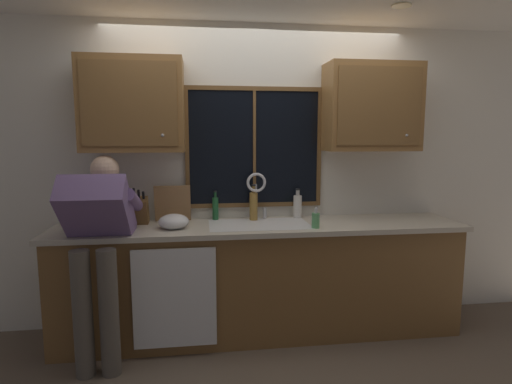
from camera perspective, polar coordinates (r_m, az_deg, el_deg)
The scene contains 23 objects.
back_wall at distance 3.64m, azimuth -0.12°, elevation 2.21°, with size 5.61×0.12×2.55m, color silver.
ceiling_downlight_right at distance 3.39m, azimuth 19.39°, elevation 23.04°, with size 0.14×0.14×0.01m, color #FFEAB2.
window_glass at distance 3.55m, azimuth -0.24°, elevation 6.12°, with size 1.10×0.02×0.95m, color black.
window_frame_top at distance 3.56m, azimuth -0.22°, elevation 14.06°, with size 1.17×0.02×0.04m, color brown.
window_frame_bottom at distance 3.59m, azimuth -0.22°, elevation -1.76°, with size 1.17×0.02×0.04m, color brown.
window_frame_left at distance 3.51m, azimuth -9.49°, elevation 6.00°, with size 0.04×0.02×0.95m, color brown.
window_frame_right at distance 3.66m, azimuth 8.68°, elevation 6.08°, with size 0.04×0.02×0.95m, color brown.
window_mullion_center at distance 3.54m, azimuth -0.22°, elevation 6.12°, with size 0.02×0.02×0.95m, color brown.
lower_cabinet_run at distance 3.48m, azimuth 0.65°, elevation -12.16°, with size 3.21×0.58×0.88m, color brown.
countertop at distance 3.33m, azimuth 0.72°, elevation -4.83°, with size 3.27×0.62×0.04m, color beige.
dishwasher_front at distance 3.15m, azimuth -11.12°, elevation -14.16°, with size 0.60×0.02×0.74m, color white.
upper_cabinet_left at distance 3.40m, azimuth -16.58°, elevation 11.37°, with size 0.78×0.36×0.72m.
upper_cabinet_right at distance 3.66m, azimuth 15.62°, elevation 11.14°, with size 0.78×0.36×0.72m.
sink at distance 3.36m, azimuth 0.41°, elevation -6.10°, with size 0.80×0.46×0.21m.
faucet at distance 3.47m, azimuth 0.13°, elevation 0.25°, with size 0.18×0.09×0.40m.
person_standing at distance 3.11m, azimuth -20.84°, elevation -5.64°, with size 0.53×0.72×1.48m.
knife_block at distance 3.45m, azimuth -15.63°, elevation -2.53°, with size 0.12×0.18×0.32m.
cutting_board at distance 3.50m, azimuth -11.40°, elevation -1.56°, with size 0.29×0.02×0.31m, color #997047.
mixing_bowl at distance 3.25m, azimuth -11.27°, elevation -4.02°, with size 0.23×0.23×0.12m, color silver.
soap_dispenser at distance 3.22m, azimuth 8.21°, elevation -3.85°, with size 0.06×0.07×0.16m.
bottle_green_glass at distance 3.60m, azimuth 5.74°, elevation -1.90°, with size 0.07×0.07×0.25m.
bottle_tall_clear at distance 3.52m, azimuth -5.61°, elevation -2.18°, with size 0.05×0.05×0.25m.
bottle_amber_small at distance 3.48m, azimuth -0.34°, elevation -1.86°, with size 0.07×0.07×0.30m.
Camera 1 is at (-0.47, -3.53, 1.63)m, focal length 29.07 mm.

